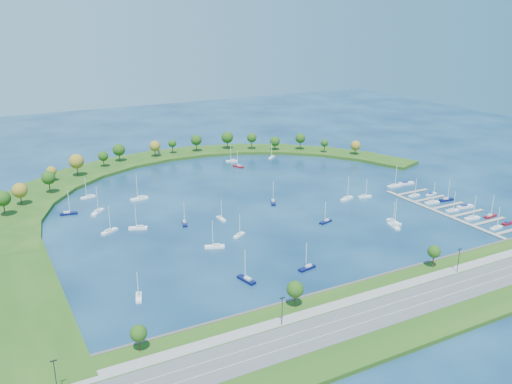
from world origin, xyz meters
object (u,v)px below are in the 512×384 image
moored_boat_7 (221,218)px  docked_boat_3 (490,215)px  moored_boat_10 (68,213)px  moored_boat_16 (138,227)px  moored_boat_5 (239,234)px  docked_boat_7 (447,199)px  harbor_tower (159,152)px  moored_boat_20 (109,231)px  docked_boat_10 (394,185)px  moored_boat_3 (246,279)px  moored_boat_13 (238,166)px  docked_boat_6 (432,202)px  moored_boat_14 (347,198)px  moored_boat_19 (215,246)px  moored_boat_1 (272,157)px  docked_boat_4 (452,210)px  moored_boat_2 (365,196)px  moored_boat_8 (394,221)px  moored_boat_12 (88,196)px  docked_boat_5 (465,206)px  moored_boat_17 (273,202)px  docked_boat_2 (472,218)px  dock_system (451,211)px  moored_boat_9 (394,225)px  moored_boat_15 (139,198)px  docked_boat_1 (509,223)px  docked_boat_0 (496,227)px  moored_boat_18 (185,223)px  moored_boat_11 (232,160)px  moored_boat_0 (98,211)px  docked_boat_8 (414,195)px  docked_boat_9 (431,194)px  moored_boat_6 (307,267)px

moored_boat_7 → docked_boat_3: size_ratio=0.91×
moored_boat_10 → moored_boat_16: bearing=-44.5°
moored_boat_5 → docked_boat_7: (123.20, -9.44, 0.06)m
harbor_tower → moored_boat_20: (-66.57, -124.52, -3.17)m
moored_boat_10 → docked_boat_10: 184.66m
moored_boat_3 → docked_boat_3: (140.69, 3.03, -0.04)m
moored_boat_13 → docked_boat_10: (62.28, -82.96, 0.03)m
moored_boat_13 → docked_boat_6: bearing=-176.2°
moored_boat_14 → moored_boat_19: moored_boat_14 is taller
harbor_tower → moored_boat_1: bearing=-29.7°
moored_boat_19 → docked_boat_4: moored_boat_19 is taller
moored_boat_2 → moored_boat_8: 39.98m
moored_boat_8 → moored_boat_12: bearing=-130.6°
docked_boat_4 → docked_boat_7: docked_boat_7 is taller
moored_boat_8 → docked_boat_3: moored_boat_8 is taller
docked_boat_5 → moored_boat_17: bearing=154.4°
harbor_tower → moored_boat_12: moored_boat_12 is taller
docked_boat_2 → moored_boat_7: bearing=157.7°
dock_system → moored_boat_1: 142.71m
moored_boat_20 → moored_boat_10: bearing=80.0°
docked_boat_4 → moored_boat_12: bearing=153.6°
moored_boat_9 → docked_boat_3: bearing=-90.5°
moored_boat_12 → moored_boat_17: size_ratio=0.93×
moored_boat_10 → moored_boat_15: moored_boat_15 is taller
harbor_tower → docked_boat_1: 233.28m
moored_boat_10 → docked_boat_6: 192.67m
moored_boat_16 → docked_boat_1: size_ratio=1.65×
docked_boat_0 → moored_boat_3: bearing=171.4°
moored_boat_19 → moored_boat_2: bearing=-145.9°
moored_boat_18 → moored_boat_11: bearing=160.2°
harbor_tower → dock_system: (97.83, -180.10, -3.75)m
moored_boat_20 → moored_boat_0: bearing=57.6°
docked_boat_10 → docked_boat_8: bearing=-93.3°
moored_boat_16 → moored_boat_1: bearing=-121.8°
moored_boat_3 → moored_boat_19: 34.59m
docked_boat_9 → moored_boat_3: bearing=-172.1°
moored_boat_0 → moored_boat_9: size_ratio=1.13×
moored_boat_1 → moored_boat_3: bearing=18.2°
dock_system → moored_boat_15: 167.73m
moored_boat_11 → moored_boat_19: moored_boat_19 is taller
moored_boat_19 → docked_boat_0: bearing=-177.5°
docked_boat_4 → moored_boat_9: bearing=-168.4°
moored_boat_7 → docked_boat_2: 125.97m
moored_boat_5 → moored_boat_17: moored_boat_17 is taller
moored_boat_9 → moored_boat_10: bearing=68.7°
harbor_tower → docked_boat_7: bearing=-56.9°
moored_boat_1 → moored_boat_13: moored_boat_13 is taller
docked_boat_10 → docked_boat_9: bearing=-65.8°
moored_boat_11 → moored_boat_6: bearing=103.3°
dock_system → moored_boat_3: (-129.96, -18.57, 0.58)m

